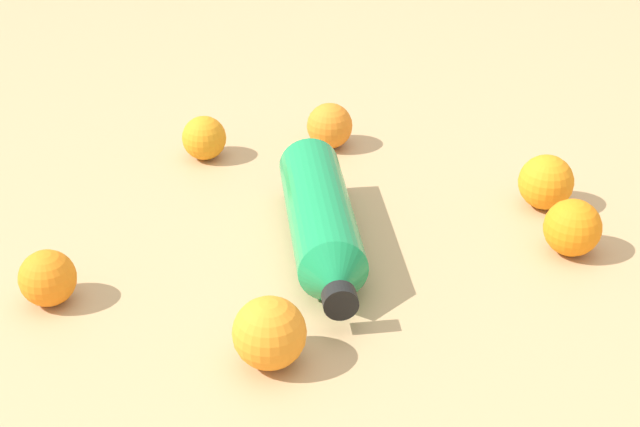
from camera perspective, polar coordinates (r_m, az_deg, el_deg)
name	(u,v)px	position (r m, az deg, el deg)	size (l,w,h in m)	color
ground_plane	(340,223)	(1.16, 1.20, -0.60)	(2.40, 2.40, 0.00)	tan
water_bottle	(322,224)	(1.09, 0.14, -0.62)	(0.13, 0.31, 0.08)	#198C4C
orange_0	(546,182)	(1.22, 13.34, 1.84)	(0.07, 0.07, 0.07)	orange
orange_1	(48,278)	(1.05, -15.95, -3.73)	(0.06, 0.06, 0.06)	orange
orange_2	(330,126)	(1.33, 0.58, 5.26)	(0.06, 0.06, 0.06)	orange
orange_3	(204,138)	(1.31, -6.93, 4.50)	(0.06, 0.06, 0.06)	orange
orange_4	(572,228)	(1.13, 14.84, -0.82)	(0.07, 0.07, 0.07)	orange
orange_5	(269,333)	(0.93, -3.04, -7.14)	(0.07, 0.07, 0.07)	orange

